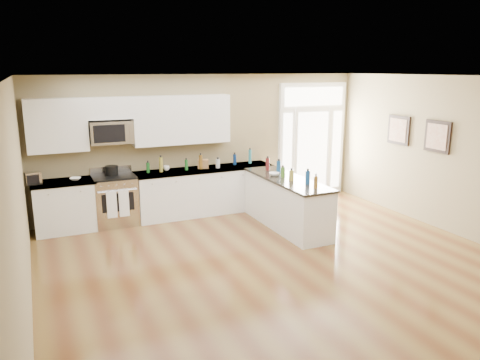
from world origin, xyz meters
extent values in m
plane|color=#5A3319|center=(0.00, 0.00, 0.00)|extent=(8.00, 8.00, 0.00)
plane|color=#8B7D58|center=(0.00, 4.00, 1.40)|extent=(7.00, 0.00, 7.00)
plane|color=#8B7D58|center=(-3.50, 0.00, 1.40)|extent=(0.00, 8.00, 8.00)
plane|color=white|center=(0.00, 0.00, 2.80)|extent=(8.00, 8.00, 0.00)
cube|color=white|center=(-2.87, 3.69, 0.45)|extent=(1.06, 0.62, 0.90)
cube|color=black|center=(-2.87, 3.69, 0.05)|extent=(1.02, 0.52, 0.10)
cube|color=black|center=(-2.87, 3.69, 0.92)|extent=(1.10, 0.66, 0.04)
cube|color=white|center=(-0.16, 3.69, 0.45)|extent=(2.81, 0.62, 0.90)
cube|color=black|center=(-0.16, 3.69, 0.05)|extent=(2.77, 0.52, 0.10)
cube|color=black|center=(-0.16, 3.69, 0.92)|extent=(2.85, 0.66, 0.04)
cube|color=white|center=(0.93, 2.24, 0.45)|extent=(0.65, 2.28, 0.90)
cube|color=black|center=(0.93, 2.24, 0.05)|extent=(0.61, 2.18, 0.10)
cube|color=black|center=(0.93, 2.24, 0.92)|extent=(0.69, 2.32, 0.04)
cube|color=white|center=(-2.88, 3.83, 1.93)|extent=(1.04, 0.33, 0.95)
cube|color=white|center=(-0.57, 3.83, 1.93)|extent=(1.94, 0.33, 0.95)
cube|color=white|center=(-1.95, 3.83, 2.20)|extent=(0.82, 0.33, 0.40)
cube|color=silver|center=(-1.95, 3.80, 1.76)|extent=(0.78, 0.40, 0.42)
cube|color=black|center=(-2.01, 3.59, 1.76)|extent=(0.56, 0.01, 0.32)
cube|color=white|center=(2.55, 3.96, 1.30)|extent=(1.70, 0.08, 2.60)
cube|color=white|center=(2.55, 3.91, 1.05)|extent=(0.78, 0.02, 1.80)
cube|color=white|center=(1.89, 3.91, 1.05)|extent=(0.22, 0.02, 1.80)
cube|color=white|center=(3.21, 3.91, 1.05)|extent=(0.22, 0.02, 1.80)
cube|color=white|center=(2.55, 3.91, 2.30)|extent=(1.50, 0.02, 0.40)
cube|color=black|center=(3.47, 2.20, 1.70)|extent=(0.04, 0.58, 0.58)
cube|color=#9F5B3F|center=(3.45, 2.20, 1.70)|extent=(0.01, 0.46, 0.46)
cube|color=black|center=(3.47, 1.20, 1.70)|extent=(0.04, 0.58, 0.58)
cube|color=#9F5B3F|center=(3.45, 1.20, 1.70)|extent=(0.01, 0.46, 0.46)
cube|color=silver|center=(-1.97, 3.69, 0.46)|extent=(0.78, 0.64, 0.92)
cube|color=black|center=(-1.97, 3.69, 0.94)|extent=(0.78, 0.60, 0.03)
cube|color=silver|center=(-1.97, 3.99, 1.01)|extent=(0.78, 0.04, 0.14)
cube|color=black|center=(-1.97, 3.36, 0.52)|extent=(0.58, 0.01, 0.34)
cylinder|color=silver|center=(-1.97, 3.34, 0.74)|extent=(0.70, 0.02, 0.02)
cube|color=white|center=(-2.09, 3.33, 0.50)|extent=(0.18, 0.02, 0.50)
cube|color=white|center=(-1.87, 3.33, 0.50)|extent=(0.18, 0.02, 0.50)
cylinder|color=black|center=(-1.99, 3.79, 1.05)|extent=(0.27, 0.27, 0.19)
cube|color=silver|center=(-3.35, 3.63, 1.05)|extent=(0.29, 0.24, 0.22)
cube|color=brown|center=(-0.18, 3.72, 1.03)|extent=(0.25, 0.22, 0.18)
imported|color=white|center=(-2.65, 3.67, 0.96)|extent=(0.24, 0.24, 0.05)
imported|color=white|center=(0.80, 2.51, 0.97)|extent=(0.20, 0.20, 0.06)
imported|color=white|center=(-0.93, 3.80, 0.99)|extent=(0.15, 0.15, 0.10)
cylinder|color=#19591E|center=(-0.55, 3.67, 1.04)|extent=(0.06, 0.06, 0.21)
cylinder|color=navy|center=(1.03, 1.70, 1.06)|extent=(0.08, 0.08, 0.24)
cylinder|color=brown|center=(1.00, 1.40, 1.04)|extent=(0.07, 0.07, 0.21)
cylinder|color=olive|center=(-1.05, 3.72, 1.08)|extent=(0.07, 0.07, 0.29)
cylinder|color=#26727F|center=(0.90, 3.78, 1.09)|extent=(0.06, 0.06, 0.29)
cylinder|color=#591919|center=(0.92, 3.00, 1.06)|extent=(0.08, 0.08, 0.24)
cylinder|color=#B2B2B7|center=(0.10, 3.61, 1.03)|extent=(0.08, 0.08, 0.18)
cylinder|color=navy|center=(0.55, 3.79, 1.05)|extent=(0.07, 0.07, 0.22)
cylinder|color=#3F7226|center=(0.90, 2.35, 1.03)|extent=(0.08, 0.08, 0.19)
cylinder|color=#19591E|center=(-1.30, 3.75, 1.04)|extent=(0.06, 0.06, 0.20)
cylinder|color=navy|center=(1.00, 2.70, 1.06)|extent=(0.09, 0.09, 0.24)
cylinder|color=brown|center=(-0.25, 3.66, 1.08)|extent=(0.07, 0.07, 0.28)
cylinder|color=olive|center=(0.91, 2.05, 1.03)|extent=(0.09, 0.09, 0.19)
camera|label=1|loc=(-3.30, -5.06, 2.92)|focal=35.00mm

